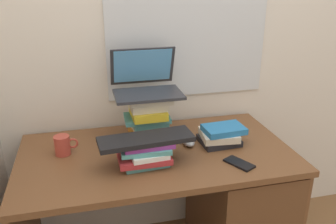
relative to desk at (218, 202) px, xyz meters
name	(u,v)px	position (x,y,z in m)	size (l,w,h in m)	color
wall_back	(140,21)	(-0.32, 0.42, 0.90)	(6.00, 0.06, 2.60)	silver
desk	(218,202)	(0.00, 0.00, 0.00)	(1.31, 0.71, 0.73)	brown
book_stack_tall	(149,119)	(-0.34, 0.16, 0.45)	(0.24, 0.20, 0.24)	white
book_stack_keyboard_riser	(146,152)	(-0.40, -0.08, 0.39)	(0.25, 0.19, 0.11)	teal
book_stack_side	(220,135)	(0.00, 0.04, 0.38)	(0.22, 0.19, 0.10)	black
laptop	(146,82)	(-0.34, 0.22, 0.63)	(0.33, 0.30, 0.22)	#2D2D33
keyboard	(146,139)	(-0.40, -0.08, 0.46)	(0.42, 0.14, 0.02)	black
computer_mouse	(188,141)	(-0.16, 0.06, 0.35)	(0.06, 0.10, 0.04)	#A5A8AD
mug	(63,145)	(-0.76, 0.11, 0.38)	(0.11, 0.07, 0.09)	#B23F33
cell_phone	(239,163)	(0.01, -0.18, 0.34)	(0.07, 0.14, 0.01)	black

